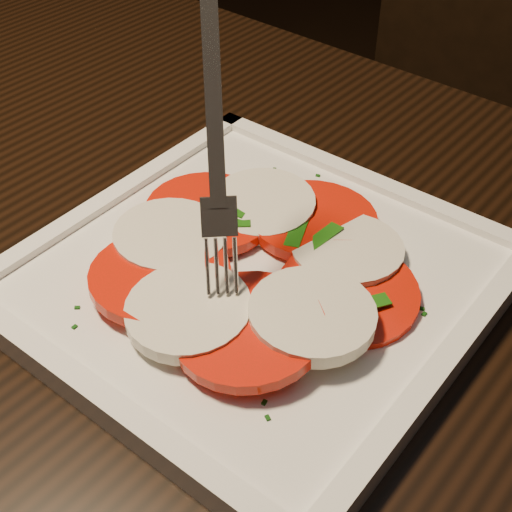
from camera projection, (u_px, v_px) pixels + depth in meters
table at (202, 408)px, 0.54m from camera, size 1.22×0.83×0.75m
chair at (484, 113)px, 1.11m from camera, size 0.49×0.49×0.93m
plate at (256, 280)px, 0.49m from camera, size 0.29×0.29×0.01m
caprese_salad at (256, 262)px, 0.48m from camera, size 0.22×0.24×0.03m
fork at (214, 121)px, 0.43m from camera, size 0.09×0.09×0.18m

